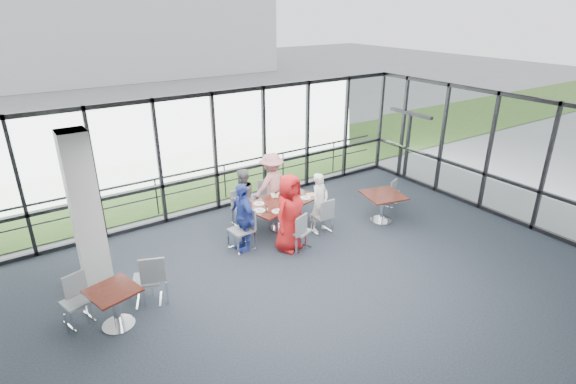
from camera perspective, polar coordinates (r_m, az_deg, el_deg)
floor at (r=8.87m, az=5.84°, el=-13.50°), size 12.00×10.00×0.02m
ceiling at (r=7.44m, az=6.83°, el=6.84°), size 12.00×10.00×0.04m
curtain_wall_back at (r=11.97m, az=-9.24°, el=4.92°), size 12.00×0.10×3.20m
curtain_wall_right at (r=12.52m, az=27.93°, el=3.28°), size 0.10×10.00×3.20m
exit_door at (r=14.68m, az=14.91°, el=5.55°), size 0.12×1.60×2.10m
structural_column at (r=9.21m, az=-24.27°, el=-2.50°), size 0.50×0.50×3.20m
apron at (r=16.93m, az=-16.18°, el=3.89°), size 80.00×70.00×0.02m
grass_strip at (r=15.13m, az=-13.74°, el=2.01°), size 80.00×5.00×0.01m
hangar_main at (r=38.46m, az=-21.97°, el=18.03°), size 24.00×10.00×6.00m
guard_rail at (r=12.86m, az=-10.08°, el=0.92°), size 12.00×0.06×0.06m
main_table at (r=11.05m, az=-0.87°, el=-1.80°), size 2.03×1.41×0.75m
side_table_left at (r=8.40m, az=-21.26°, el=-12.25°), size 0.92×0.92×0.75m
side_table_right at (r=11.69m, az=11.99°, el=-0.75°), size 1.14×1.14×0.75m
diner_near_left at (r=10.03m, az=0.17°, el=-2.68°), size 1.03×0.84×1.81m
diner_near_right at (r=10.97m, az=4.04°, el=-1.33°), size 0.63×0.53×1.49m
diner_far_left at (r=11.23m, az=-5.82°, el=-0.75°), size 0.83×0.63×1.51m
diner_far_right at (r=11.70m, az=-2.07°, el=0.91°), size 1.17×0.70×1.72m
diner_end at (r=10.12m, az=-5.78°, el=-3.18°), size 0.52×0.95×1.61m
chair_main_nl at (r=10.22m, az=1.41°, el=-5.01°), size 0.58×0.58×0.91m
chair_main_nr at (r=11.00m, az=4.35°, el=-3.00°), size 0.44×0.44×0.89m
chair_main_fl at (r=11.39m, az=-5.89°, el=-2.17°), size 0.44×0.44×0.87m
chair_main_fr at (r=12.06m, az=-2.57°, el=-0.65°), size 0.42×0.42×0.84m
chair_main_end at (r=10.25m, az=-5.96°, el=-4.85°), size 0.52×0.52×0.97m
chair_spare_la at (r=8.89m, az=-17.55°, el=-10.55°), size 0.63×0.63×0.99m
chair_spare_lb at (r=8.85m, az=-25.33°, el=-12.51°), size 0.53×0.53×0.87m
chair_spare_r at (r=12.75m, az=12.85°, el=-0.00°), size 0.50×0.50×0.80m
plate_nl at (r=10.46m, az=-1.37°, el=-2.46°), size 0.26×0.26×0.01m
plate_nr at (r=11.18m, az=2.26°, el=-0.74°), size 0.26×0.26×0.01m
plate_fl at (r=10.87m, az=-3.72°, el=-1.49°), size 0.26×0.26×0.01m
plate_fr at (r=11.50m, az=-0.24°, el=-0.02°), size 0.24×0.24×0.01m
plate_end at (r=10.52m, az=-3.67°, el=-2.36°), size 0.28×0.28×0.01m
tumbler_a at (r=10.68m, az=-0.45°, el=-1.53°), size 0.07×0.07×0.14m
tumbler_b at (r=11.04m, az=0.76°, el=-0.70°), size 0.07×0.07×0.13m
tumbler_c at (r=11.15m, az=-1.51°, el=-0.45°), size 0.07×0.07×0.14m
tumbler_d at (r=10.42m, az=-2.74°, el=-2.23°), size 0.06×0.06×0.13m
menu_a at (r=10.62m, az=0.01°, el=-2.07°), size 0.33×0.27×0.00m
menu_b at (r=11.39m, az=3.12°, el=-0.31°), size 0.36×0.31×0.00m
menu_c at (r=11.34m, az=-1.60°, el=-0.40°), size 0.33×0.37×0.00m
condiment_caddy at (r=11.02m, az=-0.87°, el=-1.01°), size 0.10×0.07×0.04m
ketchup_bottle at (r=11.00m, az=-1.09°, el=-0.66°), size 0.06×0.06×0.18m
green_bottle at (r=11.04m, az=-1.03°, el=-0.50°), size 0.05×0.05×0.20m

